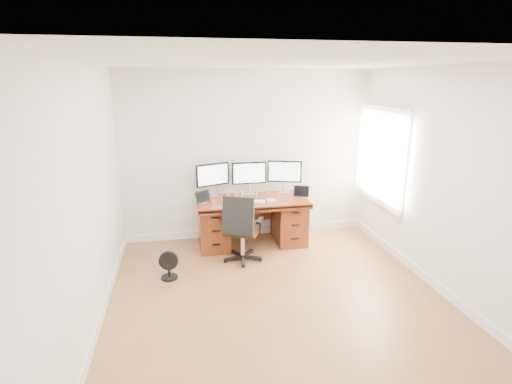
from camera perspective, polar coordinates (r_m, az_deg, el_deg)
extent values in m
plane|color=olive|center=(4.85, 3.51, -15.74)|extent=(4.50, 4.50, 0.00)
cube|color=white|center=(6.45, -1.27, 5.21)|extent=(4.00, 0.10, 2.70)
cube|color=white|center=(5.17, 25.77, 0.96)|extent=(0.10, 4.50, 2.70)
cube|color=white|center=(6.38, 17.71, 4.81)|extent=(0.04, 1.30, 1.50)
cube|color=white|center=(6.37, 17.55, 4.81)|extent=(0.01, 1.15, 1.35)
cube|color=#602913|center=(6.17, -0.53, -1.26)|extent=(1.70, 0.80, 0.05)
cube|color=#602913|center=(6.24, -6.06, -4.78)|extent=(0.45, 0.70, 0.70)
cube|color=#602913|center=(6.44, 4.74, -4.07)|extent=(0.45, 0.70, 0.70)
cube|color=#4B1F0D|center=(6.51, -1.01, -2.39)|extent=(0.74, 0.03, 0.40)
cylinder|color=black|center=(5.90, -1.93, -9.26)|extent=(0.70, 0.70, 0.08)
cylinder|color=silver|center=(5.80, -1.95, -7.22)|extent=(0.06, 0.06, 0.38)
cube|color=black|center=(5.73, -1.96, -5.47)|extent=(0.60, 0.59, 0.07)
cube|color=black|center=(5.44, -2.57, -3.45)|extent=(0.42, 0.22, 0.52)
cube|color=black|center=(5.74, -4.46, -3.65)|extent=(0.15, 0.23, 0.03)
cube|color=black|center=(5.61, 0.56, -4.06)|extent=(0.15, 0.23, 0.03)
cylinder|color=black|center=(5.51, -12.25, -11.83)|extent=(0.22, 0.22, 0.03)
cylinder|color=black|center=(5.46, -12.32, -10.87)|extent=(0.04, 0.04, 0.18)
cylinder|color=black|center=(5.41, -12.40, -9.65)|extent=(0.26, 0.09, 0.25)
cube|color=silver|center=(6.34, -6.14, -0.59)|extent=(0.22, 0.19, 0.01)
cylinder|color=silver|center=(6.32, -6.16, 0.15)|extent=(0.04, 0.04, 0.18)
cube|color=black|center=(6.25, -6.23, 2.49)|extent=(0.53, 0.23, 0.35)
cube|color=white|center=(6.23, -6.15, 2.46)|extent=(0.47, 0.18, 0.30)
cube|color=silver|center=(6.41, -0.97, -0.31)|extent=(0.18, 0.14, 0.01)
cylinder|color=silver|center=(6.39, -0.97, 0.42)|extent=(0.04, 0.04, 0.18)
cube|color=black|center=(6.32, -0.98, 2.74)|extent=(0.55, 0.04, 0.35)
cube|color=white|center=(6.30, -0.95, 2.70)|extent=(0.50, 0.01, 0.30)
cube|color=silver|center=(6.53, 4.05, -0.04)|extent=(0.21, 0.19, 0.01)
cylinder|color=silver|center=(6.51, 4.06, 0.68)|extent=(0.04, 0.04, 0.18)
cube|color=black|center=(6.45, 4.11, 2.95)|extent=(0.53, 0.20, 0.35)
cube|color=white|center=(6.43, 4.10, 2.91)|extent=(0.48, 0.16, 0.30)
cube|color=silver|center=(6.02, -7.58, -1.51)|extent=(0.13, 0.12, 0.01)
cube|color=black|center=(6.00, -7.61, -0.66)|extent=(0.24, 0.17, 0.17)
cube|color=silver|center=(6.29, 6.50, -0.72)|extent=(0.12, 0.11, 0.01)
cube|color=black|center=(6.26, 6.53, 0.10)|extent=(0.25, 0.15, 0.17)
cube|color=silver|center=(6.02, -0.16, -1.36)|extent=(0.33, 0.20, 0.01)
cube|color=silver|center=(6.08, 2.19, -1.22)|extent=(0.13, 0.13, 0.01)
cube|color=black|center=(5.96, -2.80, -1.58)|extent=(0.27, 0.21, 0.01)
cube|color=black|center=(6.18, -0.28, -0.94)|extent=(0.16, 0.12, 0.01)
cylinder|color=#8B69D5|center=(6.24, -4.03, -0.57)|extent=(0.03, 0.03, 0.06)
sphere|color=#8B69D5|center=(6.23, -4.03, -0.19)|extent=(0.04, 0.04, 0.04)
cylinder|color=#E89D50|center=(6.26, -2.82, -0.50)|extent=(0.03, 0.03, 0.06)
sphere|color=#E89D50|center=(6.24, -2.82, -0.12)|extent=(0.04, 0.04, 0.04)
cylinder|color=#E4E461|center=(6.27, -1.98, -0.46)|extent=(0.03, 0.03, 0.06)
sphere|color=#E4E461|center=(6.26, -1.99, -0.08)|extent=(0.04, 0.04, 0.04)
cylinder|color=#D96C92|center=(6.31, 0.06, -0.35)|extent=(0.03, 0.03, 0.06)
sphere|color=#D96C92|center=(6.30, 0.06, 0.03)|extent=(0.04, 0.04, 0.04)
cylinder|color=#966841|center=(6.34, 1.60, -0.26)|extent=(0.03, 0.03, 0.06)
sphere|color=#966841|center=(6.33, 1.61, 0.11)|extent=(0.04, 0.04, 0.04)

